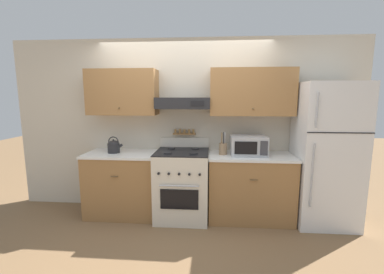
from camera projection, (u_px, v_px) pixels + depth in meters
ground_plane at (180, 226)px, 3.43m from camera, size 16.00×16.00×0.00m
wall_back at (186, 116)px, 3.80m from camera, size 5.20×0.46×2.55m
counter_left at (123, 183)px, 3.74m from camera, size 1.02×0.64×0.92m
counter_right at (250, 187)px, 3.60m from camera, size 1.17×0.64×0.92m
stove_range at (182, 184)px, 3.63m from camera, size 0.73×0.71×1.10m
refrigerator at (326, 155)px, 3.41m from camera, size 0.77×0.70×1.89m
tea_kettle at (114, 146)px, 3.66m from camera, size 0.22×0.17×0.24m
microwave at (248, 145)px, 3.53m from camera, size 0.49×0.38×0.26m
utensil_crock at (223, 148)px, 3.54m from camera, size 0.11×0.11×0.31m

